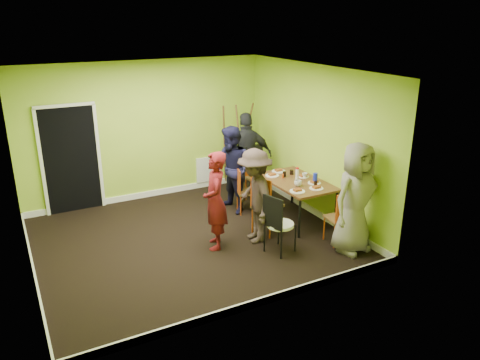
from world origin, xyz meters
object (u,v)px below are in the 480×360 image
object	(u,v)px
chair_left_far	(243,188)
thermos	(297,175)
person_left_near	(255,196)
blue_bottle	(315,178)
easel	(236,146)
person_left_far	(232,170)
dining_table	(296,184)
person_standing	(215,201)
chair_left_near	(265,202)
chair_bentwood	(278,221)
chair_front_end	(342,215)
chair_back_end	(253,162)
person_front_end	(355,198)
orange_bottle	(283,176)
person_back_end	(247,156)

from	to	relation	value
chair_left_far	thermos	world-z (taller)	thermos
person_left_near	blue_bottle	bearing A→B (deg)	107.47
easel	person_left_far	distance (m)	1.43
dining_table	person_standing	size ratio (longest dim) A/B	0.93
chair_left_far	person_left_near	size ratio (longest dim) A/B	0.55
chair_left_near	chair_bentwood	world-z (taller)	chair_left_near
easel	chair_front_end	bearing A→B (deg)	-85.89
person_left_far	person_left_near	size ratio (longest dim) A/B	1.05
chair_left_near	chair_front_end	world-z (taller)	chair_left_near
dining_table	person_left_far	xyz separation A→B (m)	(-0.88, 0.86, 0.14)
chair_back_end	person_front_end	size ratio (longest dim) A/B	0.62
chair_back_end	chair_front_end	world-z (taller)	chair_back_end
easel	orange_bottle	xyz separation A→B (m)	(0.02, -1.85, -0.12)
blue_bottle	person_left_far	bearing A→B (deg)	135.23
blue_bottle	chair_front_end	bearing A→B (deg)	-99.25
chair_left_far	person_back_end	distance (m)	0.90
chair_left_near	person_front_end	world-z (taller)	person_front_end
dining_table	thermos	size ratio (longest dim) A/B	6.29
person_left_near	person_front_end	size ratio (longest dim) A/B	0.89
chair_back_end	person_left_far	distance (m)	0.80
orange_bottle	person_front_end	world-z (taller)	person_front_end
chair_left_near	person_back_end	world-z (taller)	person_back_end
person_left_far	person_front_end	bearing A→B (deg)	13.02
chair_front_end	chair_back_end	bearing A→B (deg)	103.07
chair_bentwood	person_left_far	size ratio (longest dim) A/B	0.60
chair_front_end	easel	size ratio (longest dim) A/B	0.50
person_left_far	easel	bearing A→B (deg)	139.28
orange_bottle	person_standing	xyz separation A→B (m)	(-1.64, -0.56, 0.02)
blue_bottle	orange_bottle	xyz separation A→B (m)	(-0.37, 0.49, -0.05)
blue_bottle	person_left_far	distance (m)	1.57
chair_left_far	blue_bottle	size ratio (longest dim) A/B	4.82
easel	person_left_near	size ratio (longest dim) A/B	1.16
person_left_far	person_back_end	world-z (taller)	person_back_end
blue_bottle	person_back_end	world-z (taller)	person_back_end
orange_bottle	person_standing	size ratio (longest dim) A/B	0.05
person_back_end	person_front_end	bearing A→B (deg)	114.57
easel	dining_table	bearing A→B (deg)	-85.62
chair_bentwood	person_front_end	distance (m)	1.27
chair_left_near	person_left_far	bearing A→B (deg)	158.59
chair_left_far	person_back_end	bearing A→B (deg)	162.45
blue_bottle	person_front_end	size ratio (longest dim) A/B	0.10
chair_back_end	chair_bentwood	distance (m)	2.41
person_standing	orange_bottle	bearing A→B (deg)	129.71
blue_bottle	person_front_end	bearing A→B (deg)	-95.80
blue_bottle	person_standing	xyz separation A→B (m)	(-2.02, -0.07, -0.03)
person_left_near	chair_left_far	bearing A→B (deg)	171.14
orange_bottle	chair_left_near	bearing A→B (deg)	-142.98
easel	thermos	xyz separation A→B (m)	(0.15, -2.12, -0.05)
person_front_end	thermos	bearing A→B (deg)	85.93
chair_left_near	blue_bottle	xyz separation A→B (m)	(1.07, 0.04, 0.25)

